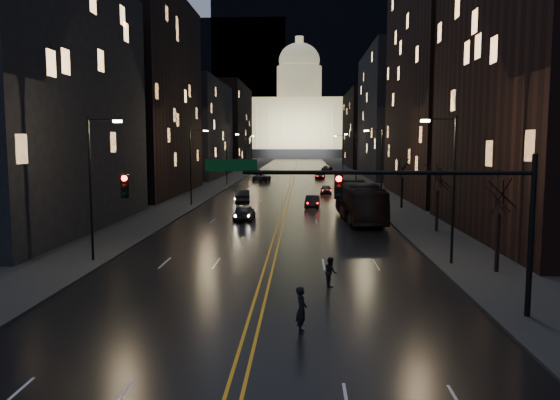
# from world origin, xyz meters

# --- Properties ---
(ground) EXTENTS (900.00, 900.00, 0.00)m
(ground) POSITION_xyz_m (0.00, 0.00, 0.00)
(ground) COLOR black
(ground) RESTS_ON ground
(road) EXTENTS (20.00, 320.00, 0.02)m
(road) POSITION_xyz_m (0.00, 130.00, 0.01)
(road) COLOR black
(road) RESTS_ON ground
(sidewalk_left) EXTENTS (8.00, 320.00, 0.16)m
(sidewalk_left) POSITION_xyz_m (-14.00, 130.00, 0.08)
(sidewalk_left) COLOR black
(sidewalk_left) RESTS_ON ground
(sidewalk_right) EXTENTS (8.00, 320.00, 0.16)m
(sidewalk_right) POSITION_xyz_m (14.00, 130.00, 0.08)
(sidewalk_right) COLOR black
(sidewalk_right) RESTS_ON ground
(center_line) EXTENTS (0.62, 320.00, 0.01)m
(center_line) POSITION_xyz_m (0.00, 130.00, 0.03)
(center_line) COLOR orange
(center_line) RESTS_ON road
(building_left_near) EXTENTS (12.00, 28.00, 22.00)m
(building_left_near) POSITION_xyz_m (-21.00, 22.00, 11.00)
(building_left_near) COLOR black
(building_left_near) RESTS_ON ground
(building_left_mid) EXTENTS (12.00, 30.00, 28.00)m
(building_left_mid) POSITION_xyz_m (-21.00, 54.00, 14.00)
(building_left_mid) COLOR black
(building_left_mid) RESTS_ON ground
(building_left_far) EXTENTS (12.00, 34.00, 20.00)m
(building_left_far) POSITION_xyz_m (-21.00, 92.00, 10.00)
(building_left_far) COLOR black
(building_left_far) RESTS_ON ground
(building_left_dist) EXTENTS (12.00, 40.00, 24.00)m
(building_left_dist) POSITION_xyz_m (-21.00, 140.00, 12.00)
(building_left_dist) COLOR black
(building_left_dist) RESTS_ON ground
(building_right_near) EXTENTS (12.00, 26.00, 24.00)m
(building_right_near) POSITION_xyz_m (21.00, 20.00, 12.00)
(building_right_near) COLOR black
(building_right_near) RESTS_ON ground
(building_right_tall) EXTENTS (12.00, 30.00, 38.00)m
(building_right_tall) POSITION_xyz_m (21.00, 50.00, 19.00)
(building_right_tall) COLOR black
(building_right_tall) RESTS_ON ground
(building_right_mid) EXTENTS (12.00, 34.00, 26.00)m
(building_right_mid) POSITION_xyz_m (21.00, 92.00, 13.00)
(building_right_mid) COLOR black
(building_right_mid) RESTS_ON ground
(building_right_dist) EXTENTS (12.00, 40.00, 22.00)m
(building_right_dist) POSITION_xyz_m (21.00, 140.00, 11.00)
(building_right_dist) COLOR black
(building_right_dist) RESTS_ON ground
(mountain_ridge) EXTENTS (520.00, 60.00, 130.00)m
(mountain_ridge) POSITION_xyz_m (40.00, 380.00, 65.00)
(mountain_ridge) COLOR black
(mountain_ridge) RESTS_ON ground
(capitol) EXTENTS (90.00, 50.00, 58.50)m
(capitol) POSITION_xyz_m (0.00, 250.00, 17.15)
(capitol) COLOR black
(capitol) RESTS_ON ground
(traffic_signal) EXTENTS (17.29, 0.45, 7.00)m
(traffic_signal) POSITION_xyz_m (5.91, -0.00, 5.10)
(traffic_signal) COLOR black
(traffic_signal) RESTS_ON ground
(streetlamp_right_near) EXTENTS (2.13, 0.25, 9.00)m
(streetlamp_right_near) POSITION_xyz_m (10.81, 10.00, 5.08)
(streetlamp_right_near) COLOR black
(streetlamp_right_near) RESTS_ON ground
(streetlamp_left_near) EXTENTS (2.13, 0.25, 9.00)m
(streetlamp_left_near) POSITION_xyz_m (-10.81, 10.00, 5.08)
(streetlamp_left_near) COLOR black
(streetlamp_left_near) RESTS_ON ground
(streetlamp_right_mid) EXTENTS (2.13, 0.25, 9.00)m
(streetlamp_right_mid) POSITION_xyz_m (10.81, 40.00, 5.08)
(streetlamp_right_mid) COLOR black
(streetlamp_right_mid) RESTS_ON ground
(streetlamp_left_mid) EXTENTS (2.13, 0.25, 9.00)m
(streetlamp_left_mid) POSITION_xyz_m (-10.81, 40.00, 5.08)
(streetlamp_left_mid) COLOR black
(streetlamp_left_mid) RESTS_ON ground
(streetlamp_right_far) EXTENTS (2.13, 0.25, 9.00)m
(streetlamp_right_far) POSITION_xyz_m (10.81, 70.00, 5.08)
(streetlamp_right_far) COLOR black
(streetlamp_right_far) RESTS_ON ground
(streetlamp_left_far) EXTENTS (2.13, 0.25, 9.00)m
(streetlamp_left_far) POSITION_xyz_m (-10.81, 70.00, 5.08)
(streetlamp_left_far) COLOR black
(streetlamp_left_far) RESTS_ON ground
(streetlamp_right_dist) EXTENTS (2.13, 0.25, 9.00)m
(streetlamp_right_dist) POSITION_xyz_m (10.81, 100.00, 5.08)
(streetlamp_right_dist) COLOR black
(streetlamp_right_dist) RESTS_ON ground
(streetlamp_left_dist) EXTENTS (2.13, 0.25, 9.00)m
(streetlamp_left_dist) POSITION_xyz_m (-10.81, 100.00, 5.08)
(streetlamp_left_dist) COLOR black
(streetlamp_left_dist) RESTS_ON ground
(tree_right_near) EXTENTS (2.40, 2.40, 6.65)m
(tree_right_near) POSITION_xyz_m (13.00, 8.00, 4.53)
(tree_right_near) COLOR black
(tree_right_near) RESTS_ON ground
(tree_right_mid) EXTENTS (2.40, 2.40, 6.65)m
(tree_right_mid) POSITION_xyz_m (13.00, 22.00, 4.53)
(tree_right_mid) COLOR black
(tree_right_mid) RESTS_ON ground
(tree_right_far) EXTENTS (2.40, 2.40, 6.65)m
(tree_right_far) POSITION_xyz_m (13.00, 38.00, 4.53)
(tree_right_far) COLOR black
(tree_right_far) RESTS_ON ground
(bus) EXTENTS (3.80, 13.13, 3.61)m
(bus) POSITION_xyz_m (7.41, 28.94, 1.81)
(bus) COLOR black
(bus) RESTS_ON ground
(oncoming_car_a) EXTENTS (1.93, 4.51, 1.52)m
(oncoming_car_a) POSITION_xyz_m (-3.57, 28.67, 0.76)
(oncoming_car_a) COLOR black
(oncoming_car_a) RESTS_ON ground
(oncoming_car_b) EXTENTS (2.28, 5.07, 1.61)m
(oncoming_car_b) POSITION_xyz_m (-5.39, 43.38, 0.81)
(oncoming_car_b) COLOR black
(oncoming_car_b) RESTS_ON ground
(oncoming_car_c) EXTENTS (3.35, 6.02, 1.59)m
(oncoming_car_c) POSITION_xyz_m (-5.65, 78.89, 0.80)
(oncoming_car_c) COLOR black
(oncoming_car_c) RESTS_ON ground
(oncoming_car_d) EXTENTS (2.39, 4.77, 1.33)m
(oncoming_car_d) POSITION_xyz_m (-8.50, 101.38, 0.67)
(oncoming_car_d) COLOR black
(oncoming_car_d) RESTS_ON ground
(receding_car_a) EXTENTS (1.85, 4.34, 1.39)m
(receding_car_a) POSITION_xyz_m (3.10, 38.93, 0.70)
(receding_car_a) COLOR black
(receding_car_a) RESTS_ON ground
(receding_car_b) EXTENTS (1.85, 4.14, 1.38)m
(receding_car_b) POSITION_xyz_m (5.31, 54.51, 0.69)
(receding_car_b) COLOR black
(receding_car_b) RESTS_ON ground
(receding_car_c) EXTENTS (2.36, 4.65, 1.29)m
(receding_car_c) POSITION_xyz_m (5.43, 86.22, 0.65)
(receding_car_c) COLOR black
(receding_car_c) RESTS_ON ground
(receding_car_d) EXTENTS (3.14, 5.63, 1.49)m
(receding_car_d) POSITION_xyz_m (8.03, 114.60, 0.74)
(receding_car_d) COLOR black
(receding_car_d) RESTS_ON ground
(pedestrian_a) EXTENTS (0.46, 0.69, 1.85)m
(pedestrian_a) POSITION_xyz_m (1.98, -2.00, 0.93)
(pedestrian_a) COLOR black
(pedestrian_a) RESTS_ON ground
(pedestrian_b) EXTENTS (0.53, 0.81, 1.54)m
(pedestrian_b) POSITION_xyz_m (3.47, 5.00, 0.77)
(pedestrian_b) COLOR black
(pedestrian_b) RESTS_ON ground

